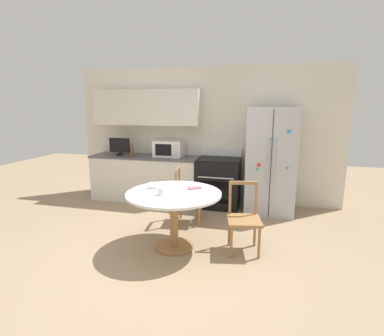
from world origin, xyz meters
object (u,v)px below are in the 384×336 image
at_px(dining_chair_right, 244,219).
at_px(microwave, 169,149).
at_px(oven_range, 219,182).
at_px(candle_glass, 161,192).
at_px(countertop_tv, 120,146).
at_px(dining_chair_far, 188,196).
at_px(refrigerator, 271,161).
at_px(counter_bottle, 132,152).

bearing_deg(dining_chair_right, microwave, -59.47).
xyz_separation_m(oven_range, candle_glass, (-0.41, -1.99, 0.34)).
bearing_deg(countertop_tv, dining_chair_far, -29.22).
height_order(refrigerator, oven_range, refrigerator).
relative_size(oven_range, countertop_tv, 2.56).
bearing_deg(dining_chair_far, dining_chair_right, 43.50).
bearing_deg(dining_chair_right, refrigerator, -112.47).
bearing_deg(dining_chair_right, candle_glass, 4.38).
xyz_separation_m(dining_chair_right, dining_chair_far, (-0.96, 0.78, 0.00)).
bearing_deg(countertop_tv, candle_glass, -51.23).
bearing_deg(candle_glass, countertop_tv, 128.77).
relative_size(refrigerator, counter_bottle, 7.69).
bearing_deg(candle_glass, dining_chair_far, 86.98).
bearing_deg(oven_range, counter_bottle, -177.23).
relative_size(refrigerator, countertop_tv, 4.39).
distance_m(microwave, countertop_tv, 1.02).
xyz_separation_m(countertop_tv, dining_chair_far, (1.66, -0.93, -0.65)).
xyz_separation_m(microwave, candle_glass, (0.59, -2.07, -0.25)).
xyz_separation_m(countertop_tv, candle_glass, (1.60, -2.00, -0.28)).
xyz_separation_m(refrigerator, microwave, (-1.93, 0.14, 0.13)).
height_order(microwave, dining_chair_far, microwave).
xyz_separation_m(refrigerator, counter_bottle, (-2.63, -0.02, 0.06)).
height_order(countertop_tv, dining_chair_right, countertop_tv).
bearing_deg(counter_bottle, dining_chair_right, -34.99).
height_order(oven_range, counter_bottle, counter_bottle).
bearing_deg(counter_bottle, microwave, 12.99).
bearing_deg(oven_range, candle_glass, -101.71).
xyz_separation_m(microwave, dining_chair_far, (0.64, -1.01, -0.62)).
relative_size(dining_chair_right, candle_glass, 9.76).
bearing_deg(dining_chair_right, oven_range, -81.87).
relative_size(counter_bottle, dining_chair_right, 0.27).
distance_m(microwave, dining_chair_right, 2.48).
height_order(dining_chair_right, candle_glass, dining_chair_right).
bearing_deg(counter_bottle, refrigerator, 0.48).
distance_m(oven_range, counter_bottle, 1.79).
distance_m(microwave, counter_bottle, 0.73).
height_order(counter_bottle, dining_chair_right, counter_bottle).
relative_size(oven_range, dining_chair_far, 1.20).
bearing_deg(microwave, counter_bottle, -167.01).
distance_m(refrigerator, microwave, 1.94).
bearing_deg(counter_bottle, dining_chair_far, -31.96).
relative_size(refrigerator, dining_chair_far, 2.06).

